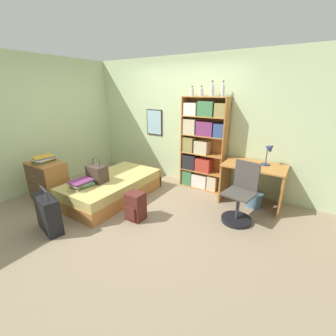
# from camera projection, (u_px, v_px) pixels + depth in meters

# --- Properties ---
(ground_plane) EXTENTS (14.00, 14.00, 0.00)m
(ground_plane) POSITION_uv_depth(u_px,v_px,m) (139.00, 206.00, 4.00)
(ground_plane) COLOR gray
(wall_back) EXTENTS (10.00, 0.09, 2.60)m
(wall_back) POSITION_uv_depth(u_px,v_px,m) (182.00, 122.00, 4.79)
(wall_back) COLOR beige
(wall_back) RESTS_ON ground_plane
(wall_left) EXTENTS (0.06, 10.00, 2.60)m
(wall_left) POSITION_uv_depth(u_px,v_px,m) (53.00, 122.00, 4.71)
(wall_left) COLOR beige
(wall_left) RESTS_ON ground_plane
(bed) EXTENTS (1.03, 1.82, 0.39)m
(bed) POSITION_uv_depth(u_px,v_px,m) (113.00, 187.00, 4.28)
(bed) COLOR #B77538
(bed) RESTS_ON ground_plane
(handbag) EXTENTS (0.33, 0.24, 0.45)m
(handbag) POSITION_uv_depth(u_px,v_px,m) (97.00, 173.00, 4.00)
(handbag) COLOR #47382D
(handbag) RESTS_ON bed
(book_stack_on_bed) EXTENTS (0.32, 0.36, 0.13)m
(book_stack_on_bed) POSITION_uv_depth(u_px,v_px,m) (82.00, 184.00, 3.76)
(book_stack_on_bed) COLOR silver
(book_stack_on_bed) RESTS_ON bed
(suitcase) EXTENTS (0.56, 0.32, 0.66)m
(suitcase) POSITION_uv_depth(u_px,v_px,m) (48.00, 214.00, 3.23)
(suitcase) COLOR black
(suitcase) RESTS_ON ground_plane
(dresser) EXTENTS (0.67, 0.47, 0.71)m
(dresser) POSITION_uv_depth(u_px,v_px,m) (48.00, 181.00, 4.17)
(dresser) COLOR #B77538
(dresser) RESTS_ON ground_plane
(magazine_pile_on_dresser) EXTENTS (0.34, 0.38, 0.12)m
(magazine_pile_on_dresser) POSITION_uv_depth(u_px,v_px,m) (44.00, 159.00, 4.03)
(magazine_pile_on_dresser) COLOR #99894C
(magazine_pile_on_dresser) RESTS_ON dresser
(bookcase) EXTENTS (0.89, 0.30, 1.83)m
(bookcase) POSITION_uv_depth(u_px,v_px,m) (201.00, 146.00, 4.48)
(bookcase) COLOR #B77538
(bookcase) RESTS_ON ground_plane
(bottle_green) EXTENTS (0.07, 0.07, 0.18)m
(bottle_green) POSITION_uv_depth(u_px,v_px,m) (192.00, 92.00, 4.25)
(bottle_green) COLOR #B7BCC1
(bottle_green) RESTS_ON bookcase
(bottle_brown) EXTENTS (0.08, 0.08, 0.18)m
(bottle_brown) POSITION_uv_depth(u_px,v_px,m) (201.00, 92.00, 4.15)
(bottle_brown) COLOR #B7BCC1
(bottle_brown) RESTS_ON bookcase
(bottle_clear) EXTENTS (0.07, 0.07, 0.27)m
(bottle_clear) POSITION_uv_depth(u_px,v_px,m) (212.00, 90.00, 4.09)
(bottle_clear) COLOR #B7BCC1
(bottle_clear) RESTS_ON bookcase
(bottle_blue) EXTENTS (0.06, 0.06, 0.26)m
(bottle_blue) POSITION_uv_depth(u_px,v_px,m) (223.00, 90.00, 3.99)
(bottle_blue) COLOR #B7BCC1
(bottle_blue) RESTS_ON bookcase
(desk) EXTENTS (1.02, 0.66, 0.73)m
(desk) POSITION_uv_depth(u_px,v_px,m) (253.00, 178.00, 3.92)
(desk) COLOR #B77538
(desk) RESTS_ON ground_plane
(desk_lamp) EXTENTS (0.21, 0.16, 0.40)m
(desk_lamp) POSITION_uv_depth(u_px,v_px,m) (270.00, 151.00, 3.74)
(desk_lamp) COLOR navy
(desk_lamp) RESTS_ON desk
(desk_chair) EXTENTS (0.49, 0.49, 0.94)m
(desk_chair) POSITION_uv_depth(u_px,v_px,m) (240.00, 203.00, 3.46)
(desk_chair) COLOR black
(desk_chair) RESTS_ON ground_plane
(backpack) EXTENTS (0.27, 0.27, 0.45)m
(backpack) POSITION_uv_depth(u_px,v_px,m) (135.00, 206.00, 3.52)
(backpack) COLOR #56231E
(backpack) RESTS_ON ground_plane
(waste_bin) EXTENTS (0.28, 0.28, 0.25)m
(waste_bin) POSITION_uv_depth(u_px,v_px,m) (254.00, 199.00, 3.96)
(waste_bin) COLOR slate
(waste_bin) RESTS_ON ground_plane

